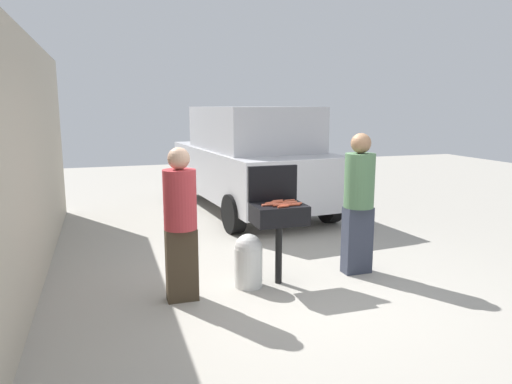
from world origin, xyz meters
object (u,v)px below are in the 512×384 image
(hot_dog_1, at_px, (281,202))
(parked_minivan, at_px, (250,159))
(hot_dog_4, at_px, (278,201))
(hot_dog_10, at_px, (267,205))
(hot_dog_2, at_px, (271,204))
(bbq_grill, at_px, (279,217))
(hot_dog_0, at_px, (278,205))
(person_right, at_px, (359,198))
(hot_dog_12, at_px, (278,204))
(hot_dog_14, at_px, (292,202))
(hot_dog_7, at_px, (289,201))
(hot_dog_8, at_px, (284,206))
(propane_tank, at_px, (248,259))
(hot_dog_11, at_px, (295,205))
(hot_dog_5, at_px, (271,203))
(hot_dog_6, at_px, (277,202))
(hot_dog_13, at_px, (288,203))
(hot_dog_15, at_px, (296,204))
(hot_dog_3, at_px, (283,206))
(person_left, at_px, (180,219))
(hot_dog_9, at_px, (285,204))

(hot_dog_1, distance_m, parked_minivan, 3.87)
(hot_dog_4, relative_size, hot_dog_10, 1.00)
(hot_dog_2, bearing_deg, bbq_grill, -13.36)
(hot_dog_0, xyz_separation_m, person_right, (1.09, 0.13, -0.01))
(hot_dog_12, distance_m, hot_dog_14, 0.20)
(hot_dog_7, height_order, hot_dog_8, same)
(person_right, bearing_deg, propane_tank, -15.74)
(hot_dog_10, xyz_separation_m, hot_dog_11, (0.29, -0.09, 0.00))
(hot_dog_5, relative_size, person_right, 0.08)
(hot_dog_5, bearing_deg, parked_minivan, 76.29)
(hot_dog_8, bearing_deg, parked_minivan, 78.10)
(hot_dog_4, xyz_separation_m, hot_dog_6, (-0.03, -0.05, 0.00))
(hot_dog_2, height_order, hot_dog_13, same)
(hot_dog_1, distance_m, hot_dog_5, 0.12)
(hot_dog_15, bearing_deg, bbq_grill, 159.91)
(hot_dog_1, relative_size, hot_dog_12, 1.00)
(hot_dog_3, height_order, propane_tank, hot_dog_3)
(hot_dog_12, xyz_separation_m, propane_tank, (-0.34, 0.04, -0.63))
(hot_dog_13, xyz_separation_m, person_right, (0.94, 0.04, -0.01))
(hot_dog_4, bearing_deg, person_left, -166.40)
(hot_dog_5, xyz_separation_m, hot_dog_11, (0.21, -0.18, 0.00))
(bbq_grill, relative_size, hot_dog_1, 7.19)
(hot_dog_7, distance_m, hot_dog_9, 0.22)
(hot_dog_14, bearing_deg, hot_dog_7, 83.39)
(hot_dog_4, height_order, hot_dog_13, same)
(hot_dog_6, bearing_deg, hot_dog_2, -145.36)
(hot_dog_7, xyz_separation_m, person_left, (-1.32, -0.27, -0.06))
(hot_dog_8, bearing_deg, hot_dog_5, 115.89)
(hot_dog_0, height_order, hot_dog_13, same)
(hot_dog_2, xyz_separation_m, hot_dog_9, (0.15, -0.09, 0.00))
(bbq_grill, bearing_deg, hot_dog_7, 34.36)
(hot_dog_1, xyz_separation_m, propane_tank, (-0.41, -0.05, -0.63))
(hot_dog_13, bearing_deg, person_left, -173.60)
(hot_dog_15, bearing_deg, hot_dog_14, 102.76)
(person_left, bearing_deg, hot_dog_2, 1.80)
(hot_dog_7, xyz_separation_m, hot_dog_9, (-0.12, -0.18, 0.00))
(hot_dog_14, bearing_deg, person_right, 0.69)
(hot_dog_1, xyz_separation_m, person_left, (-1.19, -0.20, -0.06))
(hot_dog_13, height_order, propane_tank, hot_dog_13)
(person_right, bearing_deg, hot_dog_0, -10.26)
(hot_dog_3, xyz_separation_m, hot_dog_13, (0.12, 0.16, 0.00))
(hot_dog_6, xyz_separation_m, hot_dog_13, (0.10, -0.10, 0.00))
(hot_dog_8, height_order, parked_minivan, parked_minivan)
(hot_dog_5, xyz_separation_m, propane_tank, (-0.29, -0.05, -0.63))
(propane_tank, bearing_deg, hot_dog_13, -1.22)
(hot_dog_12, xyz_separation_m, hot_dog_15, (0.21, -0.04, 0.00))
(hot_dog_1, distance_m, hot_dog_6, 0.06)
(hot_dog_10, bearing_deg, person_left, -173.40)
(hot_dog_2, xyz_separation_m, hot_dog_7, (0.27, 0.10, 0.00))
(hot_dog_9, distance_m, person_left, 1.20)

